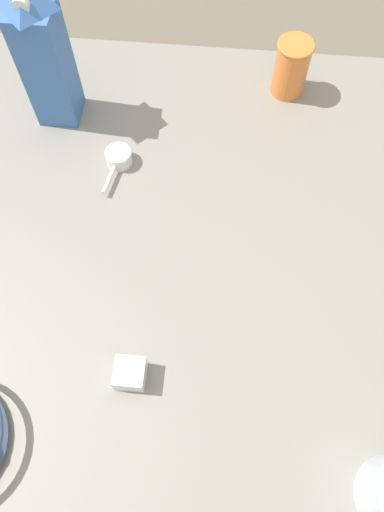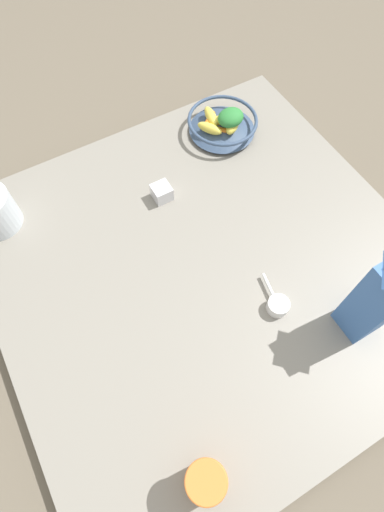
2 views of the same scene
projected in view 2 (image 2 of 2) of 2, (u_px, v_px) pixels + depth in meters
ground_plane at (208, 270)px, 1.01m from camera, size 6.00×6.00×0.00m
countertop at (208, 267)px, 0.99m from camera, size 1.01×1.01×0.04m
fruit_bowl at (223, 123)px, 1.14m from camera, size 0.20×0.20×0.09m
milk_carton at (381, 297)px, 0.77m from camera, size 0.08×0.08×0.29m
drinking_cup at (205, 481)px, 0.70m from camera, size 0.07×0.07×0.12m
spice_jar at (162, 193)px, 1.05m from camera, size 0.05×0.05×0.04m
measuring_scoop at (278, 305)px, 0.90m from camera, size 0.05×0.11×0.03m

